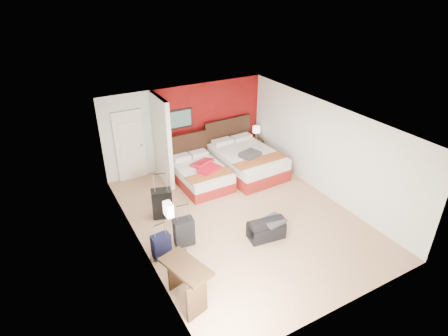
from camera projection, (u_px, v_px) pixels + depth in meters
ground at (242, 216)px, 9.18m from camera, size 6.50×6.50×0.00m
room_walls at (164, 161)px, 9.08m from camera, size 5.02×6.52×2.50m
red_accent_panel at (209, 122)px, 11.40m from camera, size 3.50×0.04×2.50m
partition_wall at (162, 141)px, 10.18m from camera, size 0.12×1.20×2.50m
entry_door at (130, 146)px, 10.42m from camera, size 0.82×0.06×2.05m
bed_left at (201, 176)px, 10.45m from camera, size 1.29×1.81×0.54m
bed_right at (247, 162)px, 11.05m from camera, size 1.66×2.30×0.67m
red_suitcase_open at (206, 166)px, 10.26m from camera, size 0.87×1.00×0.10m
jacket_bundle at (250, 155)px, 10.59m from camera, size 0.63×0.56×0.13m
nightstand at (256, 147)px, 12.14m from camera, size 0.43×0.43×0.55m
table_lamp at (256, 133)px, 11.91m from camera, size 0.32×0.32×0.44m
suitcase_black at (162, 204)px, 9.00m from camera, size 0.55×0.42×0.73m
suitcase_charcoal at (184, 233)px, 8.10m from camera, size 0.46×0.31×0.64m
suitcase_navy at (161, 247)px, 7.77m from camera, size 0.40×0.27×0.53m
duffel_bag at (266, 230)px, 8.37m from camera, size 0.86×0.53×0.41m
jacket_draped at (274, 220)px, 8.29m from camera, size 0.54×0.47×0.06m
desk at (187, 283)px, 6.68m from camera, size 0.74×1.08×0.82m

